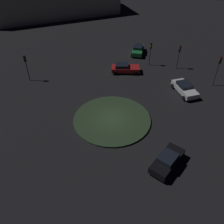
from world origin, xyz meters
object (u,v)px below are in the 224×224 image
object	(u,v)px
traffic_light_southwest_near	(179,53)
store_building	(54,0)
car_green	(138,49)
traffic_light_south	(150,50)
traffic_light_southwest	(218,66)
car_red	(125,68)
car_black	(167,161)
car_white	(185,88)
traffic_light_southeast	(26,63)

from	to	relation	value
traffic_light_southwest_near	store_building	size ratio (longest dim) A/B	0.12
car_green	traffic_light_south	bearing A→B (deg)	29.22
traffic_light_southwest	traffic_light_southwest_near	world-z (taller)	traffic_light_southwest
car_red	traffic_light_southwest	xyz separation A→B (m)	(-13.17, 1.53, 2.41)
car_green	car_black	bearing A→B (deg)	11.74
car_white	traffic_light_south	bearing A→B (deg)	-171.36
car_white	traffic_light_southeast	xyz separation A→B (m)	(22.59, 0.63, 2.10)
car_black	store_building	size ratio (longest dim) A/B	0.14
car_black	traffic_light_southwest	bearing A→B (deg)	-173.88
car_green	traffic_light_southwest	xyz separation A→B (m)	(-11.78, 8.71, 2.40)
traffic_light_south	traffic_light_southwest	xyz separation A→B (m)	(-9.51, 4.63, 0.45)
car_red	traffic_light_southwest_near	size ratio (longest dim) A/B	1.18
store_building	traffic_light_south	bearing A→B (deg)	105.40
car_green	traffic_light_southeast	world-z (taller)	traffic_light_southeast
traffic_light_southeast	traffic_light_southwest_near	size ratio (longest dim) A/B	1.04
car_white	traffic_light_southwest_near	xyz separation A→B (m)	(0.81, -6.98, 1.99)
car_black	store_building	bearing A→B (deg)	-119.10
car_red	traffic_light_southeast	distance (m)	14.67
traffic_light_south	car_green	bearing A→B (deg)	-137.14
car_red	store_building	distance (m)	33.23
traffic_light_south	store_building	world-z (taller)	store_building
traffic_light_southwest	car_white	bearing A→B (deg)	-5.26
car_black	traffic_light_southeast	distance (m)	23.97
traffic_light_south	car_red	bearing A→B (deg)	-36.09
car_red	traffic_light_southwest_near	bearing A→B (deg)	9.68
car_white	traffic_light_southeast	bearing A→B (deg)	-115.34
traffic_light_southwest	store_building	xyz separation A→B (m)	(34.06, -27.22, 0.45)
car_black	car_green	bearing A→B (deg)	-139.78
traffic_light_south	traffic_light_southwest	distance (m)	10.58
traffic_light_southeast	store_building	bearing A→B (deg)	129.78
car_black	traffic_light_southwest_near	size ratio (longest dim) A/B	1.18
car_white	traffic_light_southwest_near	size ratio (longest dim) A/B	1.24
car_black	car_red	distance (m)	18.81
car_red	traffic_light_south	xyz separation A→B (m)	(-3.67, -3.09, 1.96)
traffic_light_southwest_near	traffic_light_southeast	bearing A→B (deg)	-41.58
car_red	store_building	xyz separation A→B (m)	(20.88, -25.69, 2.86)
traffic_light_southwest	store_building	world-z (taller)	store_building
car_green	traffic_light_southwest_near	size ratio (longest dim) A/B	1.13
traffic_light_southeast	car_red	bearing A→B (deg)	46.12
traffic_light_southeast	traffic_light_southwest	distance (m)	27.06
car_red	store_building	world-z (taller)	store_building
car_green	car_white	distance (m)	13.67
car_white	store_building	world-z (taller)	store_building
store_building	car_red	bearing A→B (deg)	97.13
car_white	traffic_light_south	world-z (taller)	traffic_light_south
traffic_light_southwest	traffic_light_southwest_near	distance (m)	6.64
car_white	traffic_light_southeast	distance (m)	22.70
car_red	traffic_light_southwest	bearing A→B (deg)	-15.56
car_white	car_red	size ratio (longest dim) A/B	1.04
car_white	traffic_light_southeast	size ratio (longest dim) A/B	1.19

